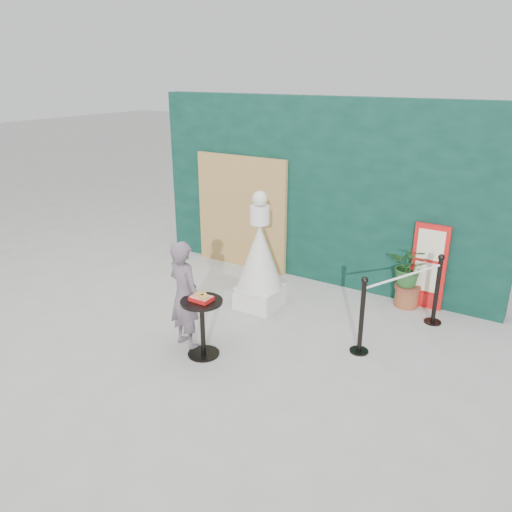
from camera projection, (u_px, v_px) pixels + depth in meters
The scene contains 10 objects.
ground at pixel (205, 360), 6.16m from camera, with size 60.00×60.00×0.00m, color #ADAAA5.
back_wall at pixel (319, 192), 8.14m from camera, with size 6.00×0.30×3.00m, color black.
bamboo_fence at pixel (241, 212), 8.84m from camera, with size 1.80×0.08×2.00m, color tan.
woman at pixel (185, 295), 6.27m from camera, with size 0.52×0.34×1.43m, color slate.
menu_board at pixel (428, 267), 7.33m from camera, with size 0.50×0.07×1.30m.
statue at pixel (260, 261), 7.33m from camera, with size 0.70×0.70×1.78m.
cafe_table at pixel (202, 319), 6.12m from camera, with size 0.52×0.52×0.75m.
food_basket at pixel (202, 298), 6.02m from camera, with size 0.26×0.19×0.11m.
planter at pixel (409, 272), 7.40m from camera, with size 0.57×0.49×0.97m.
stanchion_barrier at pixel (401, 303), 6.55m from camera, with size 0.84×1.54×1.03m.
Camera 1 is at (3.36, -4.17, 3.37)m, focal length 35.00 mm.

